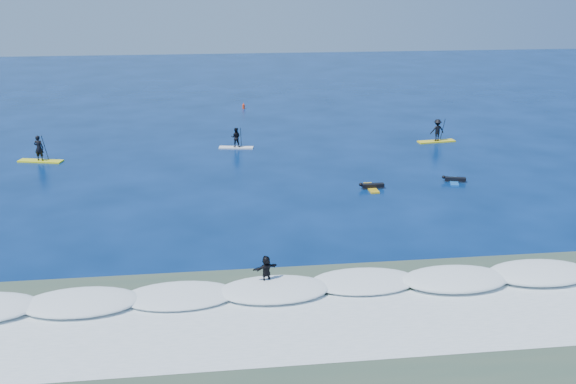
{
  "coord_description": "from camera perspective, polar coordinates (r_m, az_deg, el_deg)",
  "views": [
    {
      "loc": [
        -5.43,
        -34.51,
        12.87
      ],
      "look_at": [
        -0.97,
        1.59,
        0.6
      ],
      "focal_mm": 40.0,
      "sensor_mm": 36.0,
      "label": 1
    }
  ],
  "objects": [
    {
      "name": "ground",
      "position": [
        37.23,
        1.78,
        -1.59
      ],
      "size": [
        160.0,
        160.0,
        0.0
      ],
      "primitive_type": "plane",
      "color": "#031940",
      "rests_on": "ground"
    },
    {
      "name": "shallow_water",
      "position": [
        24.81,
        6.82,
        -12.74
      ],
      "size": [
        90.0,
        13.0,
        0.01
      ],
      "primitive_type": "cube",
      "color": "#384D3C",
      "rests_on": "ground"
    },
    {
      "name": "breaking_wave",
      "position": [
        28.21,
        4.9,
        -8.58
      ],
      "size": [
        40.0,
        6.0,
        0.3
      ],
      "primitive_type": "cube",
      "color": "white",
      "rests_on": "ground"
    },
    {
      "name": "whitewater",
      "position": [
        25.65,
        6.29,
        -11.61
      ],
      "size": [
        34.0,
        5.0,
        0.02
      ],
      "primitive_type": "cube",
      "color": "silver",
      "rests_on": "ground"
    },
    {
      "name": "sup_paddler_left",
      "position": [
        50.11,
        -21.22,
        3.32
      ],
      "size": [
        3.34,
        1.58,
        2.28
      ],
      "rotation": [
        0.0,
        0.0,
        -0.25
      ],
      "color": "yellow",
      "rests_on": "ground"
    },
    {
      "name": "sup_paddler_center",
      "position": [
        50.66,
        -4.65,
        4.68
      ],
      "size": [
        2.76,
        1.11,
        1.88
      ],
      "rotation": [
        0.0,
        0.0,
        -0.17
      ],
      "color": "white",
      "rests_on": "ground"
    },
    {
      "name": "sup_paddler_right",
      "position": [
        53.8,
        13.11,
        5.24
      ],
      "size": [
        3.17,
        1.14,
        2.18
      ],
      "rotation": [
        0.0,
        0.0,
        0.12
      ],
      "color": "yellow",
      "rests_on": "ground"
    },
    {
      "name": "prone_paddler_near",
      "position": [
        41.19,
        7.44,
        0.48
      ],
      "size": [
        1.63,
        2.06,
        0.43
      ],
      "rotation": [
        0.0,
        0.0,
        1.59
      ],
      "color": "gold",
      "rests_on": "ground"
    },
    {
      "name": "prone_paddler_far",
      "position": [
        43.59,
        14.53,
        1.04
      ],
      "size": [
        1.54,
        2.02,
        0.41
      ],
      "rotation": [
        0.0,
        0.0,
        1.29
      ],
      "color": "#175BB3",
      "rests_on": "ground"
    },
    {
      "name": "wave_surfer",
      "position": [
        27.89,
        -1.95,
        -7.08
      ],
      "size": [
        1.92,
        1.18,
        1.35
      ],
      "rotation": [
        0.0,
        0.0,
        0.39
      ],
      "color": "silver",
      "rests_on": "breaking_wave"
    },
    {
      "name": "marker_buoy",
      "position": [
        66.16,
        -3.97,
        7.63
      ],
      "size": [
        0.27,
        0.27,
        0.64
      ],
      "rotation": [
        0.0,
        0.0,
        -0.07
      ],
      "color": "red",
      "rests_on": "ground"
    }
  ]
}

